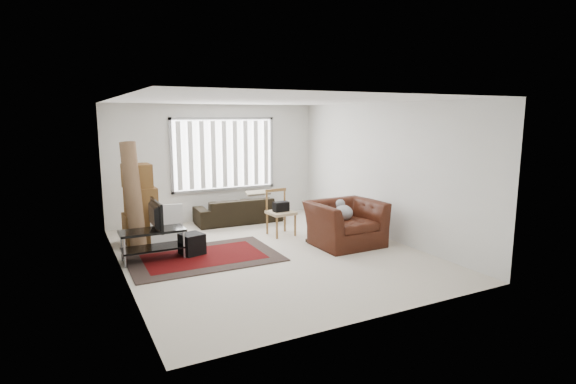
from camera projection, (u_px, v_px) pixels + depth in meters
name	position (u px, v px, depth m)	size (l,w,h in m)	color
room	(259.00, 153.00, 8.27)	(6.00, 6.02, 2.71)	beige
persian_rug	(204.00, 257.00, 7.82)	(2.55, 1.71, 0.02)	black
tv_stand	(153.00, 238.00, 7.63)	(1.07, 0.48, 0.54)	black
tv	(151.00, 215.00, 7.56)	(0.87, 0.11, 0.50)	black
subwoofer	(192.00, 244.00, 7.94)	(0.37, 0.37, 0.37)	black
moving_boxes	(140.00, 206.00, 8.69)	(0.64, 0.58, 1.53)	brown
white_flatpack	(167.00, 225.00, 8.58)	(0.61, 0.09, 0.77)	silver
rolled_rug	(133.00, 195.00, 8.35)	(0.29, 0.29, 1.96)	brown
sofa	(238.00, 206.00, 10.34)	(1.96, 0.85, 0.75)	black
side_chair	(280.00, 210.00, 9.24)	(0.53, 0.53, 0.94)	tan
armchair	(345.00, 220.00, 8.54)	(1.31, 1.14, 0.96)	#39160B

